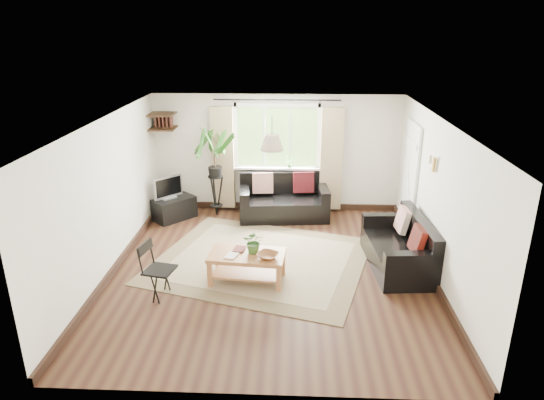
{
  "coord_description": "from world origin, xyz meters",
  "views": [
    {
      "loc": [
        0.32,
        -6.86,
        3.73
      ],
      "look_at": [
        0.0,
        0.4,
        1.05
      ],
      "focal_mm": 32.0,
      "sensor_mm": 36.0,
      "label": 1
    }
  ],
  "objects_px": {
    "sofa_back": "(284,198)",
    "sofa_right": "(398,244)",
    "tv_stand": "(174,208)",
    "palm_stand": "(215,173)",
    "coffee_table": "(247,267)",
    "folding_chair": "(160,271)"
  },
  "relations": [
    {
      "from": "folding_chair",
      "to": "sofa_right",
      "type": "bearing_deg",
      "value": -61.04
    },
    {
      "from": "sofa_back",
      "to": "palm_stand",
      "type": "height_order",
      "value": "palm_stand"
    },
    {
      "from": "coffee_table",
      "to": "folding_chair",
      "type": "height_order",
      "value": "folding_chair"
    },
    {
      "from": "sofa_back",
      "to": "palm_stand",
      "type": "bearing_deg",
      "value": 170.71
    },
    {
      "from": "sofa_back",
      "to": "folding_chair",
      "type": "height_order",
      "value": "folding_chair"
    },
    {
      "from": "sofa_right",
      "to": "palm_stand",
      "type": "bearing_deg",
      "value": -127.51
    },
    {
      "from": "coffee_table",
      "to": "palm_stand",
      "type": "xyz_separation_m",
      "value": [
        -0.88,
        2.69,
        0.67
      ]
    },
    {
      "from": "sofa_back",
      "to": "tv_stand",
      "type": "relative_size",
      "value": 2.17
    },
    {
      "from": "sofa_right",
      "to": "palm_stand",
      "type": "height_order",
      "value": "palm_stand"
    },
    {
      "from": "palm_stand",
      "to": "tv_stand",
      "type": "bearing_deg",
      "value": -161.99
    },
    {
      "from": "sofa_back",
      "to": "folding_chair",
      "type": "relative_size",
      "value": 2.11
    },
    {
      "from": "sofa_back",
      "to": "folding_chair",
      "type": "bearing_deg",
      "value": -124.11
    },
    {
      "from": "folding_chair",
      "to": "tv_stand",
      "type": "bearing_deg",
      "value": 21.73
    },
    {
      "from": "palm_stand",
      "to": "coffee_table",
      "type": "bearing_deg",
      "value": -71.87
    },
    {
      "from": "sofa_right",
      "to": "coffee_table",
      "type": "height_order",
      "value": "sofa_right"
    },
    {
      "from": "sofa_back",
      "to": "coffee_table",
      "type": "height_order",
      "value": "sofa_back"
    },
    {
      "from": "sofa_back",
      "to": "tv_stand",
      "type": "xyz_separation_m",
      "value": [
        -2.19,
        -0.17,
        -0.19
      ]
    },
    {
      "from": "coffee_table",
      "to": "sofa_right",
      "type": "bearing_deg",
      "value": 13.6
    },
    {
      "from": "sofa_back",
      "to": "sofa_right",
      "type": "bearing_deg",
      "value": -52.87
    },
    {
      "from": "sofa_right",
      "to": "palm_stand",
      "type": "relative_size",
      "value": 0.93
    },
    {
      "from": "sofa_right",
      "to": "coffee_table",
      "type": "relative_size",
      "value": 1.48
    },
    {
      "from": "sofa_back",
      "to": "sofa_right",
      "type": "distance_m",
      "value": 2.76
    }
  ]
}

